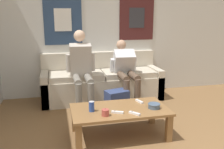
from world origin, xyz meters
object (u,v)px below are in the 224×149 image
at_px(couch, 102,83).
at_px(coffee_table, 120,113).
at_px(game_controller_far_center, 135,113).
at_px(game_controller_near_left, 139,101).
at_px(pillar_candle, 105,113).
at_px(backpack, 117,103).
at_px(person_seated_adult, 82,68).
at_px(ceramic_bowl, 154,105).
at_px(drink_can_blue, 92,106).
at_px(game_controller_near_right, 117,112).
at_px(person_seated_teen, 126,70).

relative_size(couch, coffee_table, 1.76).
height_order(coffee_table, game_controller_far_center, game_controller_far_center).
distance_m(couch, game_controller_near_left, 1.33).
distance_m(coffee_table, pillar_candle, 0.30).
distance_m(backpack, pillar_candle, 0.97).
bearing_deg(person_seated_adult, pillar_candle, -84.14).
height_order(couch, ceramic_bowl, couch).
bearing_deg(drink_can_blue, couch, 74.57).
relative_size(coffee_table, person_seated_adult, 0.95).
distance_m(backpack, ceramic_bowl, 0.85).
bearing_deg(pillar_candle, drink_can_blue, 128.97).
bearing_deg(couch, game_controller_near_right, -94.26).
bearing_deg(game_controller_near_left, game_controller_far_center, -116.89).
distance_m(coffee_table, ceramic_bowl, 0.43).
xyz_separation_m(person_seated_adult, ceramic_bowl, (0.76, -1.15, -0.27)).
relative_size(drink_can_blue, game_controller_far_center, 0.93).
relative_size(ceramic_bowl, game_controller_far_center, 1.15).
relative_size(coffee_table, person_seated_teen, 1.12).
bearing_deg(person_seated_teen, game_controller_near_right, -110.21).
height_order(couch, game_controller_near_right, couch).
distance_m(backpack, game_controller_far_center, 0.93).
relative_size(person_seated_teen, ceramic_bowl, 6.97).
xyz_separation_m(couch, game_controller_near_right, (-0.12, -1.59, 0.09)).
distance_m(couch, game_controller_far_center, 1.67).
bearing_deg(drink_can_blue, game_controller_near_right, -23.72).
distance_m(pillar_candle, game_controller_near_left, 0.62).
bearing_deg(person_seated_adult, game_controller_far_center, -70.03).
bearing_deg(game_controller_near_left, person_seated_teen, 84.85).
relative_size(pillar_candle, game_controller_near_right, 0.61).
height_order(backpack, game_controller_near_right, game_controller_near_right).
distance_m(person_seated_teen, game_controller_far_center, 1.37).
height_order(pillar_candle, game_controller_near_left, pillar_candle).
relative_size(backpack, pillar_candle, 4.29).
xyz_separation_m(game_controller_near_right, game_controller_far_center, (0.19, -0.08, 0.00)).
relative_size(person_seated_adult, drink_can_blue, 10.09).
height_order(person_seated_adult, backpack, person_seated_adult).
relative_size(game_controller_near_left, game_controller_far_center, 1.11).
xyz_separation_m(couch, pillar_candle, (-0.27, -1.63, 0.11)).
height_order(game_controller_near_left, game_controller_far_center, same).
xyz_separation_m(couch, game_controller_far_center, (0.07, -1.67, 0.09)).
distance_m(person_seated_teen, game_controller_near_right, 1.35).
bearing_deg(pillar_candle, person_seated_adult, 95.86).
distance_m(couch, pillar_candle, 1.66).
relative_size(person_seated_teen, pillar_candle, 12.05).
height_order(drink_can_blue, game_controller_far_center, drink_can_blue).
xyz_separation_m(ceramic_bowl, game_controller_near_left, (-0.11, 0.24, -0.02)).
distance_m(ceramic_bowl, pillar_candle, 0.64).
bearing_deg(ceramic_bowl, drink_can_blue, 174.74).
height_order(person_seated_teen, ceramic_bowl, person_seated_teen).
xyz_separation_m(coffee_table, game_controller_near_left, (0.31, 0.16, 0.07)).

